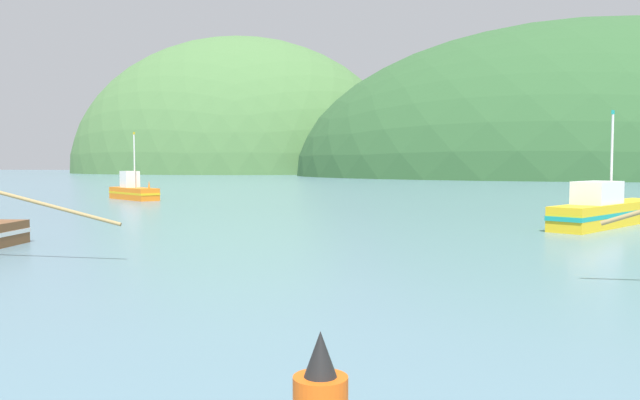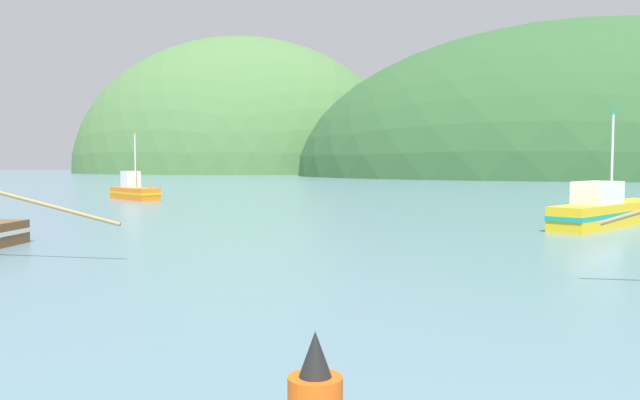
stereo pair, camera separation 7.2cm
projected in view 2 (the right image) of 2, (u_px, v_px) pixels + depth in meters
name	position (u px, v px, depth m)	size (l,w,h in m)	color
hill_far_center	(579.00, 176.00, 167.39)	(153.22, 122.58, 79.91)	#2D562D
hill_far_left	(239.00, 173.00, 232.51)	(125.14, 100.11, 98.83)	#47703D
fishing_boat_orange	(134.00, 191.00, 55.40)	(6.61, 5.22, 5.93)	orange
fishing_boat_yellow	(609.00, 210.00, 31.65)	(6.98, 10.45, 5.85)	gold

